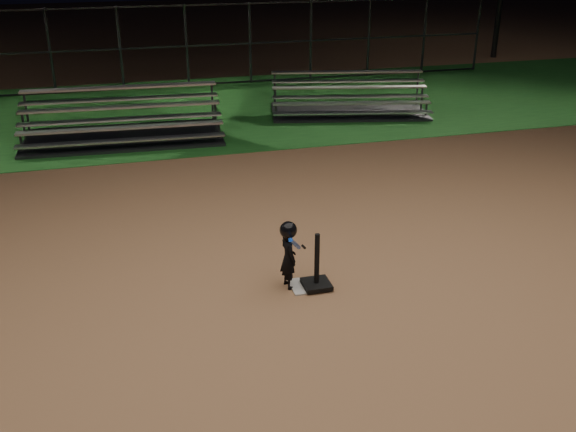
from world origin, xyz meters
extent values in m
plane|color=#A06E48|center=(0.00, 0.00, 0.00)|extent=(80.00, 80.00, 0.00)
cube|color=#1B531C|center=(0.00, 10.00, 0.01)|extent=(60.00, 8.00, 0.01)
cube|color=beige|center=(0.00, 0.00, 0.01)|extent=(0.45, 0.45, 0.02)
cube|color=black|center=(0.12, -0.07, 0.05)|extent=(0.38, 0.38, 0.06)
cylinder|color=black|center=(0.12, -0.07, 0.45)|extent=(0.07, 0.07, 0.74)
imported|color=black|center=(-0.25, 0.07, 0.44)|extent=(0.27, 0.36, 0.89)
sphere|color=black|center=(-0.25, 0.07, 0.87)|extent=(0.24, 0.24, 0.24)
cylinder|color=blue|center=(-0.20, -0.08, 0.73)|extent=(0.31, 0.51, 0.41)
cylinder|color=black|center=(-0.04, 0.04, 0.60)|extent=(0.12, 0.18, 0.14)
cube|color=silver|center=(-2.23, 7.16, 0.46)|extent=(4.58, 0.50, 0.05)
cube|color=silver|center=(-2.25, 6.84, 0.25)|extent=(4.58, 0.50, 0.03)
cube|color=silver|center=(-2.20, 7.79, 0.78)|extent=(4.58, 0.50, 0.05)
cube|color=silver|center=(-2.22, 7.47, 0.57)|extent=(4.58, 0.50, 0.03)
cube|color=silver|center=(-2.17, 8.42, 1.10)|extent=(4.58, 0.50, 0.05)
cube|color=silver|center=(-2.18, 8.10, 0.89)|extent=(4.58, 0.50, 0.03)
cube|color=#38383D|center=(-2.20, 7.79, 0.03)|extent=(4.67, 2.45, 0.07)
cube|color=silver|center=(3.64, 8.11, 0.41)|extent=(4.08, 1.12, 0.04)
cube|color=silver|center=(3.58, 7.82, 0.23)|extent=(4.08, 1.12, 0.03)
cube|color=silver|center=(3.76, 8.66, 0.70)|extent=(4.08, 1.12, 0.04)
cube|color=silver|center=(3.70, 8.38, 0.51)|extent=(4.08, 1.12, 0.03)
cube|color=silver|center=(3.88, 9.21, 0.99)|extent=(4.08, 1.12, 0.04)
cube|color=silver|center=(3.82, 8.93, 0.80)|extent=(4.08, 1.12, 0.03)
cube|color=#38383D|center=(3.76, 8.66, 0.03)|extent=(4.45, 2.84, 0.06)
cube|color=#38383D|center=(0.00, 13.00, 0.05)|extent=(20.00, 0.05, 0.05)
cube|color=#38383D|center=(0.00, 13.00, 1.25)|extent=(20.00, 0.05, 0.05)
cube|color=#38383D|center=(0.00, 13.00, 2.45)|extent=(20.00, 0.05, 0.05)
cylinder|color=#38383D|center=(-5.00, 13.00, 1.25)|extent=(0.08, 0.08, 2.50)
cylinder|color=#38383D|center=(0.00, 13.00, 1.25)|extent=(0.08, 0.08, 2.50)
cylinder|color=#38383D|center=(5.00, 13.00, 1.25)|extent=(0.08, 0.08, 2.50)
cylinder|color=#38383D|center=(10.00, 13.00, 1.25)|extent=(0.08, 0.08, 2.50)
camera|label=1|loc=(-2.33, -7.63, 4.61)|focal=40.77mm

